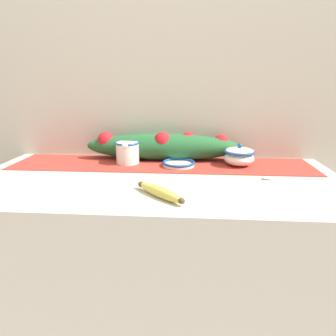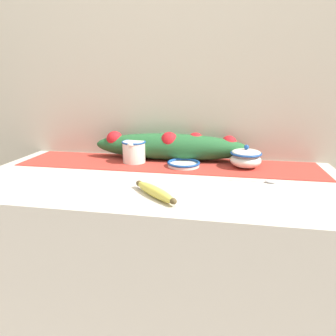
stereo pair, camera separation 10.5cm
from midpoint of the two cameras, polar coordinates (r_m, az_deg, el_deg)
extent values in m
cube|color=beige|center=(1.32, -4.40, -20.80)|extent=(1.38, 0.66, 0.90)
cube|color=#B7AD99|center=(1.40, -2.87, 14.47)|extent=(2.18, 0.04, 2.40)
cube|color=#B23328|center=(1.29, -3.59, 0.71)|extent=(1.27, 0.27, 0.00)
cylinder|color=white|center=(1.30, -10.02, 2.85)|extent=(0.10, 0.10, 0.09)
torus|color=#194793|center=(1.29, -10.11, 4.72)|extent=(0.10, 0.10, 0.01)
torus|color=white|center=(1.36, -9.43, 3.73)|extent=(0.05, 0.01, 0.05)
ellipsoid|color=white|center=(1.25, -10.61, 4.17)|extent=(0.03, 0.02, 0.02)
ellipsoid|color=white|center=(1.28, 11.10, 1.80)|extent=(0.12, 0.12, 0.06)
torus|color=#194793|center=(1.27, 11.16, 3.05)|extent=(0.13, 0.13, 0.01)
ellipsoid|color=white|center=(1.27, 11.18, 3.28)|extent=(0.11, 0.11, 0.02)
sphere|color=#194793|center=(1.26, 11.23, 4.20)|extent=(0.02, 0.02, 0.02)
cylinder|color=white|center=(1.25, -0.36, 0.60)|extent=(0.13, 0.13, 0.01)
torus|color=#194793|center=(1.25, -0.36, 1.04)|extent=(0.14, 0.14, 0.01)
ellipsoid|color=#DBCC4C|center=(0.92, -4.81, -4.65)|extent=(0.17, 0.17, 0.03)
ellipsoid|color=brown|center=(0.99, -8.09, -3.18)|extent=(0.04, 0.04, 0.02)
ellipsoid|color=brown|center=(0.85, -0.98, -6.34)|extent=(0.03, 0.03, 0.02)
cube|color=silver|center=(1.12, 11.41, -1.99)|extent=(0.14, 0.01, 0.00)
ellipsoid|color=silver|center=(1.13, 15.84, -1.90)|extent=(0.04, 0.03, 0.01)
ellipsoid|color=#235B2D|center=(1.34, -3.20, 4.04)|extent=(0.70, 0.13, 0.12)
sphere|color=red|center=(1.39, -13.87, 5.09)|extent=(0.08, 0.08, 0.08)
sphere|color=red|center=(1.36, -8.68, 4.95)|extent=(0.06, 0.06, 0.06)
sphere|color=red|center=(1.32, -3.35, 5.15)|extent=(0.08, 0.08, 0.08)
sphere|color=red|center=(1.34, 1.64, 5.19)|extent=(0.08, 0.08, 0.08)
sphere|color=red|center=(1.34, 7.88, 4.83)|extent=(0.07, 0.07, 0.07)
camera|label=1|loc=(0.05, -92.86, -0.82)|focal=32.00mm
camera|label=2|loc=(0.05, 87.14, 0.82)|focal=32.00mm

